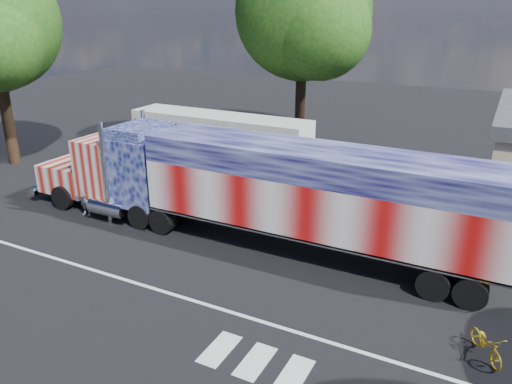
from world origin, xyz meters
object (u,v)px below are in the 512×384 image
at_px(semi_truck, 256,187).
at_px(coach_bus, 220,141).
at_px(woman, 85,198).
at_px(tree_n_mid, 305,13).
at_px(bicycle, 486,344).

xyz_separation_m(semi_truck, coach_bus, (-6.71, 8.12, -0.74)).
relative_size(woman, tree_n_mid, 0.13).
xyz_separation_m(bicycle, tree_n_mid, (-13.48, 18.59, 8.66)).
distance_m(semi_truck, woman, 8.85).
distance_m(coach_bus, woman, 9.61).
xyz_separation_m(semi_truck, woman, (-8.62, -1.26, -1.57)).
bearing_deg(semi_truck, tree_n_mid, 105.38).
bearing_deg(tree_n_mid, bicycle, -54.06).
xyz_separation_m(coach_bus, bicycle, (16.09, -11.80, -1.30)).
distance_m(woman, bicycle, 18.16).
height_order(woman, bicycle, woman).
xyz_separation_m(coach_bus, tree_n_mid, (2.61, 6.79, 7.35)).
distance_m(coach_bus, bicycle, 19.99).
distance_m(semi_truck, tree_n_mid, 16.82).
relative_size(semi_truck, coach_bus, 1.96).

